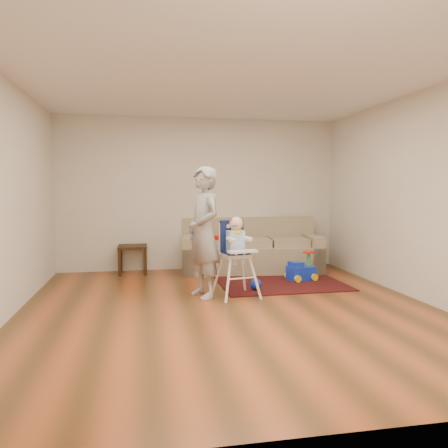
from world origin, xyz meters
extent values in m
plane|color=#4E2F14|center=(0.00, 0.00, 0.00)|extent=(5.50, 5.50, 0.00)
cube|color=beige|center=(0.00, 2.75, 1.35)|extent=(5.00, 0.04, 2.70)
cube|color=beige|center=(-2.50, 0.00, 1.35)|extent=(0.04, 5.50, 2.70)
cube|color=beige|center=(2.50, 0.00, 1.35)|extent=(0.04, 5.50, 2.70)
cube|color=white|center=(0.00, 0.00, 2.70)|extent=(5.00, 5.50, 0.04)
cube|color=#C30800|center=(0.19, 2.25, 0.61)|extent=(0.58, 0.41, 0.04)
cube|color=black|center=(1.04, 1.24, 0.01)|extent=(1.89, 1.43, 0.01)
sphere|color=#112FCE|center=(0.54, 0.85, 0.10)|extent=(0.16, 0.16, 0.16)
cylinder|color=#112FCE|center=(0.14, 0.48, 0.97)|extent=(0.04, 0.12, 0.01)
imported|color=gray|center=(-0.23, 0.66, 0.87)|extent=(0.61, 0.74, 1.74)
camera|label=1|loc=(-1.02, -5.06, 1.46)|focal=35.00mm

